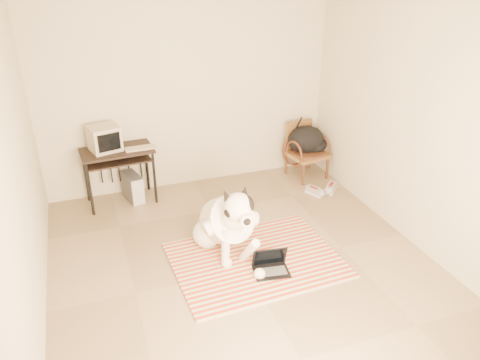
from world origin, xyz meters
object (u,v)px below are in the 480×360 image
computer_desk (118,158)px  rattan_chair (305,150)px  pc_tower (133,187)px  crt_monitor (104,138)px  laptop (271,266)px  backpack (308,141)px  dog (227,223)px

computer_desk → rattan_chair: rattan_chair is taller
pc_tower → rattan_chair: size_ratio=0.54×
computer_desk → crt_monitor: (-0.13, 0.05, 0.27)m
laptop → computer_desk: (-1.28, 2.10, 0.57)m
crt_monitor → backpack: 2.87m
dog → rattan_chair: dog is taller
computer_desk → pc_tower: size_ratio=2.17×
dog → backpack: size_ratio=2.32×
crt_monitor → dog: bearing=-56.5°
computer_desk → pc_tower: computer_desk is taller
computer_desk → crt_monitor: crt_monitor is taller
laptop → rattan_chair: rattan_chair is taller
rattan_chair → backpack: 0.15m
pc_tower → rattan_chair: 2.55m
rattan_chair → pc_tower: bearing=178.5°
dog → crt_monitor: size_ratio=3.07×
laptop → crt_monitor: size_ratio=0.92×
laptop → pc_tower: pc_tower is taller
computer_desk → rattan_chair: 2.70m
laptop → rattan_chair: size_ratio=0.50×
rattan_chair → backpack: bearing=5.2°
dog → crt_monitor: crt_monitor is taller
backpack → computer_desk: bearing=178.7°
dog → computer_desk: size_ratio=1.42×
backpack → pc_tower: bearing=178.6°
computer_desk → rattan_chair: (2.69, -0.07, -0.25)m
laptop → computer_desk: computer_desk is taller
dog → crt_monitor: bearing=123.5°
laptop → crt_monitor: 2.69m
computer_desk → dog: bearing=-59.0°
crt_monitor → laptop: bearing=-56.8°
laptop → backpack: bearing=54.7°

